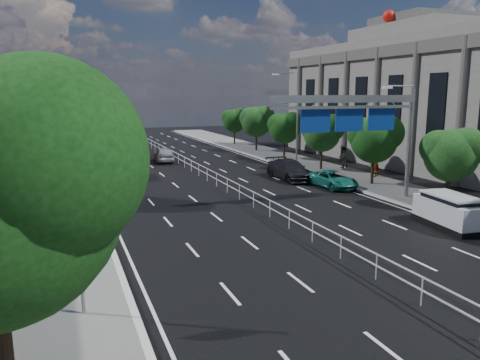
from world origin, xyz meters
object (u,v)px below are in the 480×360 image
red_bus (126,145)px  overhead_gantry (361,115)px  near_car_dark (117,138)px  pedestrian_a (376,165)px  toilet_sign (62,229)px  pedestrian_b (343,158)px  parked_car_teal (333,179)px  white_minivan (118,167)px  parked_car_dark (290,170)px  near_car_silver (164,154)px  silver_minivan (450,211)px

red_bus → overhead_gantry: bearing=-65.4°
near_car_dark → pedestrian_a: pedestrian_a is taller
toilet_sign → pedestrian_b: 32.73m
parked_car_teal → pedestrian_b: size_ratio=2.33×
near_car_dark → white_minivan: bearing=82.6°
toilet_sign → parked_car_dark: (17.45, 19.04, -2.15)m
near_car_silver → parked_car_dark: 15.43m
red_bus → near_car_silver: size_ratio=2.19×
near_car_dark → pedestrian_b: 35.00m
parked_car_dark → pedestrian_b: size_ratio=2.87×
pedestrian_a → overhead_gantry: bearing=19.3°
overhead_gantry → red_bus: 28.58m
red_bus → pedestrian_a: red_bus is taller
near_car_silver → pedestrian_b: size_ratio=2.34×
parked_car_teal → silver_minivan: bearing=-93.4°
toilet_sign → near_car_dark: bearing=81.8°
red_bus → pedestrian_a: bearing=-45.7°
near_car_silver → pedestrian_a: bearing=138.6°
parked_car_dark → red_bus: bearing=121.4°
overhead_gantry → toilet_sign: bearing=-150.4°
silver_minivan → pedestrian_b: bearing=80.7°
silver_minivan → near_car_silver: bearing=114.6°
near_car_dark → silver_minivan: silver_minivan is taller
red_bus → near_car_dark: bearing=88.3°
overhead_gantry → red_bus: overhead_gantry is taller
overhead_gantry → white_minivan: 20.58m
white_minivan → overhead_gantry: bearing=-47.5°
pedestrian_a → white_minivan: bearing=-49.0°
parked_car_teal → white_minivan: bearing=140.6°
red_bus → silver_minivan: bearing=-67.5°
near_car_silver → parked_car_dark: bearing=125.0°
overhead_gantry → pedestrian_a: 10.56m
silver_minivan → pedestrian_a: pedestrian_a is taller
white_minivan → pedestrian_b: 20.13m
parked_car_dark → pedestrian_a: (6.90, -2.14, 0.32)m
parked_car_teal → pedestrian_a: (5.45, 2.05, 0.49)m
near_car_dark → toilet_sign: bearing=80.8°
silver_minivan → parked_car_teal: (-0.11, 11.17, -0.24)m
red_bus → near_car_dark: (0.94, 16.41, -0.76)m
pedestrian_a → silver_minivan: bearing=41.5°
parked_car_dark → parked_car_teal: bearing=-71.9°
red_bus → silver_minivan: red_bus is taller
white_minivan → near_car_silver: (5.45, 7.40, -0.12)m
toilet_sign → pedestrian_a: bearing=34.8°
white_minivan → parked_car_dark: (12.95, -6.08, -0.09)m
parked_car_dark → toilet_sign: bearing=-133.5°
red_bus → parked_car_dark: 20.20m
parked_car_dark → pedestrian_a: bearing=-18.2°
near_car_silver → parked_car_dark: parked_car_dark is taller
near_car_dark → parked_car_teal: 39.31m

